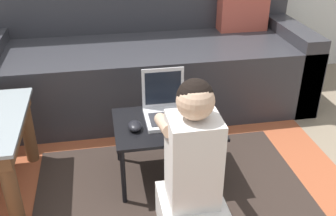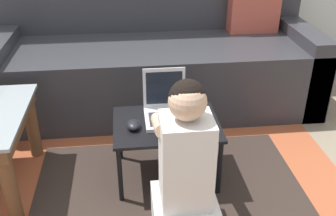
{
  "view_description": "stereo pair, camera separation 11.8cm",
  "coord_description": "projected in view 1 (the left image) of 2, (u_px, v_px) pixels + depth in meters",
  "views": [
    {
      "loc": [
        -0.34,
        -1.52,
        1.37
      ],
      "look_at": [
        -0.01,
        0.24,
        0.4
      ],
      "focal_mm": 42.0,
      "sensor_mm": 36.0,
      "label": 1
    },
    {
      "loc": [
        -0.22,
        -1.54,
        1.37
      ],
      "look_at": [
        -0.01,
        0.24,
        0.4
      ],
      "focal_mm": 42.0,
      "sensor_mm": 36.0,
      "label": 2
    }
  ],
  "objects": [
    {
      "name": "ground_plane",
      "position": [
        179.0,
        198.0,
        2.02
      ],
      "size": [
        16.0,
        16.0,
        0.0
      ],
      "primitive_type": "plane",
      "color": "#7F705B"
    },
    {
      "name": "area_rug",
      "position": [
        174.0,
        200.0,
        2.0
      ],
      "size": [
        1.95,
        1.51,
        0.01
      ],
      "color": "#9E4C2D",
      "rests_on": "ground_plane"
    },
    {
      "name": "couch",
      "position": [
        150.0,
        65.0,
        2.84
      ],
      "size": [
        2.23,
        0.86,
        0.84
      ],
      "color": "#2D2D33",
      "rests_on": "ground_plane"
    },
    {
      "name": "laptop_desk",
      "position": [
        167.0,
        129.0,
        2.04
      ],
      "size": [
        0.55,
        0.41,
        0.34
      ],
      "color": "black",
      "rests_on": "ground_plane"
    },
    {
      "name": "laptop",
      "position": [
        166.0,
        111.0,
        2.06
      ],
      "size": [
        0.22,
        0.24,
        0.25
      ],
      "color": "silver",
      "rests_on": "laptop_desk"
    },
    {
      "name": "computer_mouse",
      "position": [
        135.0,
        126.0,
        1.96
      ],
      "size": [
        0.07,
        0.1,
        0.04
      ],
      "color": "black",
      "rests_on": "laptop_desk"
    },
    {
      "name": "person_seated",
      "position": [
        192.0,
        173.0,
        1.68
      ],
      "size": [
        0.28,
        0.4,
        0.76
      ],
      "color": "silver",
      "rests_on": "ground_plane"
    }
  ]
}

